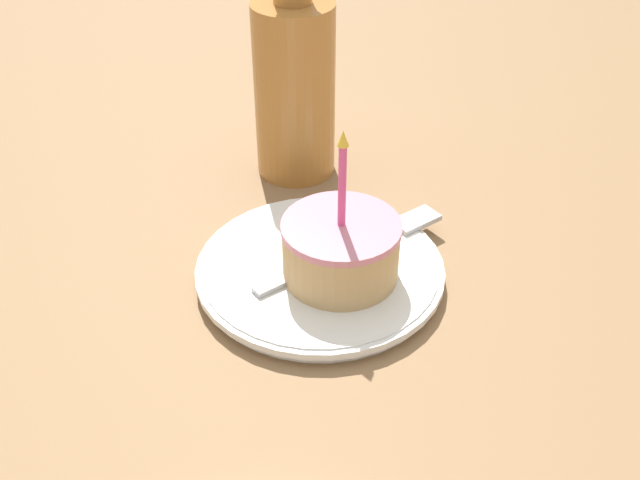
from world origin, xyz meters
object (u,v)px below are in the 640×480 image
at_px(plate, 320,270).
at_px(bottle, 295,83).
at_px(fork, 363,244).
at_px(cake_slice, 341,249).

relative_size(plate, bottle, 0.89).
distance_m(fork, bottle, 0.19).
bearing_deg(cake_slice, bottle, 63.83).
bearing_deg(bottle, fork, -106.44).
distance_m(plate, bottle, 0.21).
distance_m(plate, cake_slice, 0.04).
height_order(fork, bottle, bottle).
bearing_deg(fork, cake_slice, -156.72).
bearing_deg(cake_slice, plate, 103.93).
height_order(plate, fork, fork).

